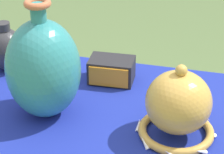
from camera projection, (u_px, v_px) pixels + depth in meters
display_table at (130, 137)px, 1.30m from camera, size 1.29×0.56×0.78m
vase_tall_bulbous at (43, 68)px, 1.18m from camera, size 0.20×0.20×0.34m
vase_dome_bell at (178, 107)px, 1.12m from camera, size 0.21×0.21×0.21m
mosaic_tile_box at (111, 70)px, 1.39m from camera, size 0.14×0.10×0.08m
jar_round_charcoal at (6, 49)px, 1.44m from camera, size 0.12×0.12×0.17m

